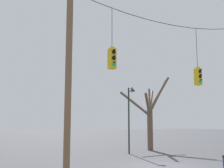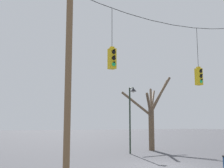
% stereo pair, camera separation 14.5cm
% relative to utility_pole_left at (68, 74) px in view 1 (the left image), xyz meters
% --- Properties ---
extents(ground_plane, '(200.00, 200.00, 0.00)m').
position_rel_utility_pole_left_xyz_m(ground_plane, '(5.56, 0.28, -4.48)').
color(ground_plane, '#424247').
extents(utility_pole_left, '(0.31, 0.31, 8.99)m').
position_rel_utility_pole_left_xyz_m(utility_pole_left, '(0.00, 0.00, 0.00)').
color(utility_pole_left, brown).
rests_on(utility_pole_left, ground_plane).
extents(span_wire, '(11.12, 0.03, 0.62)m').
position_rel_utility_pole_left_xyz_m(span_wire, '(5.56, 0.00, 3.68)').
color(span_wire, black).
extents(traffic_light_over_intersection, '(0.34, 0.46, 3.20)m').
position_rel_utility_pole_left_xyz_m(traffic_light_over_intersection, '(2.29, -0.01, 1.03)').
color(traffic_light_over_intersection, yellow).
extents(traffic_light_near_right_pole, '(0.34, 0.46, 3.55)m').
position_rel_utility_pole_left_xyz_m(traffic_light_near_right_pole, '(8.23, -0.01, 0.60)').
color(traffic_light_near_right_pole, yellow).
extents(street_lamp, '(0.48, 0.82, 5.05)m').
position_rel_utility_pole_left_xyz_m(street_lamp, '(7.31, 6.09, -0.76)').
color(street_lamp, '#233323').
rests_on(street_lamp, ground_plane).
extents(bare_tree, '(3.94, 3.92, 6.48)m').
position_rel_utility_pole_left_xyz_m(bare_tree, '(10.65, 8.09, -1.28)').
color(bare_tree, brown).
rests_on(bare_tree, ground_plane).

